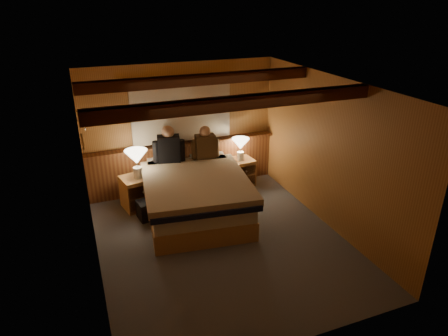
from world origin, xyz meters
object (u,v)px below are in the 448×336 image
nightstand_right (240,172)px  person_left (169,147)px  lamp_right (241,145)px  person_right (205,145)px  duffel_bag (154,208)px  bed (195,195)px  lamp_left (136,159)px  nightstand_left (138,192)px

nightstand_right → person_left: bearing=176.8°
lamp_right → person_left: bearing=-178.8°
person_right → duffel_bag: size_ratio=1.12×
nightstand_right → bed: bearing=-150.1°
bed → lamp_right: 1.50m
nightstand_right → person_right: bearing=-176.5°
person_right → duffel_bag: (-1.11, -0.50, -0.81)m
bed → person_left: person_left is taller
lamp_left → person_right: bearing=4.4°
lamp_left → person_right: size_ratio=0.80×
bed → duffel_bag: bed is taller
lamp_right → person_left: (-1.40, -0.03, 0.16)m
person_left → person_right: size_ratio=1.10×
duffel_bag → lamp_right: bearing=9.3°
lamp_right → duffel_bag: size_ratio=0.78×
bed → person_right: person_right is taller
lamp_right → person_right: (-0.74, -0.09, 0.13)m
person_left → duffel_bag: person_left is taller
lamp_right → nightstand_left: bearing=-175.3°
nightstand_right → person_right: person_right is taller
nightstand_left → lamp_left: 0.64m
bed → lamp_right: (1.17, 0.82, 0.46)m
bed → person_left: (-0.23, 0.79, 0.62)m
bed → duffel_bag: size_ratio=4.13×
nightstand_left → lamp_right: size_ratio=1.38×
lamp_right → person_left: person_left is taller
person_right → nightstand_right: bearing=13.8°
person_right → duffel_bag: 1.47m
person_left → nightstand_left: bearing=-156.1°
nightstand_right → person_right: 1.05m
nightstand_right → duffel_bag: bearing=-167.0°
person_left → lamp_left: bearing=-153.4°
lamp_left → person_left: size_ratio=0.73×
nightstand_right → lamp_right: lamp_right is taller
nightstand_right → lamp_left: 2.14m
duffel_bag → lamp_left: bearing=102.1°
lamp_left → lamp_right: bearing=5.4°
nightstand_left → person_left: size_ratio=0.88×
nightstand_right → person_right: (-0.76, -0.12, 0.71)m
person_left → duffel_bag: size_ratio=1.22×
nightstand_right → person_left: person_left is taller
nightstand_left → lamp_left: bearing=-60.2°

